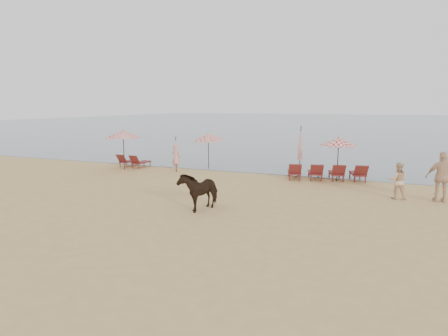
# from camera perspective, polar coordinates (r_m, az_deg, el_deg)

# --- Properties ---
(ground) EXTENTS (120.00, 120.00, 0.00)m
(ground) POSITION_cam_1_polar(r_m,az_deg,el_deg) (11.73, -9.17, -9.12)
(ground) COLOR tan
(ground) RESTS_ON ground
(sea) EXTENTS (160.00, 140.00, 0.06)m
(sea) POSITION_cam_1_polar(r_m,az_deg,el_deg) (89.77, 18.09, 6.73)
(sea) COLOR #51606B
(sea) RESTS_ON ground
(lounger_cluster_left) EXTENTS (1.62, 1.56, 0.55)m
(lounger_cluster_left) POSITION_cam_1_polar(r_m,az_deg,el_deg) (23.34, -13.70, 1.05)
(lounger_cluster_left) COLOR maroon
(lounger_cluster_left) RESTS_ON ground
(lounger_cluster_right) EXTENTS (4.03, 2.46, 0.60)m
(lounger_cluster_right) POSITION_cam_1_polar(r_m,az_deg,el_deg) (19.43, 15.31, -0.60)
(lounger_cluster_right) COLOR maroon
(lounger_cluster_right) RESTS_ON ground
(umbrella_open_left_a) EXTENTS (2.03, 2.03, 2.31)m
(umbrella_open_left_a) POSITION_cam_1_polar(r_m,az_deg,el_deg) (22.47, -15.13, 5.02)
(umbrella_open_left_a) COLOR black
(umbrella_open_left_a) RESTS_ON ground
(umbrella_open_left_b) EXTENTS (1.70, 1.73, 2.16)m
(umbrella_open_left_b) POSITION_cam_1_polar(r_m,az_deg,el_deg) (22.39, -2.39, 4.80)
(umbrella_open_left_b) COLOR black
(umbrella_open_left_b) RESTS_ON ground
(umbrella_open_right) EXTENTS (1.80, 1.80, 2.19)m
(umbrella_open_right) POSITION_cam_1_polar(r_m,az_deg,el_deg) (19.16, 17.08, 3.88)
(umbrella_open_right) COLOR black
(umbrella_open_right) RESTS_ON ground
(umbrella_closed_left) EXTENTS (0.25, 0.25, 2.03)m
(umbrella_closed_left) POSITION_cam_1_polar(r_m,az_deg,el_deg) (21.12, -7.33, 2.74)
(umbrella_closed_left) COLOR black
(umbrella_closed_left) RESTS_ON ground
(umbrella_closed_right) EXTENTS (0.31, 0.31, 2.58)m
(umbrella_closed_right) POSITION_cam_1_polar(r_m,az_deg,el_deg) (21.87, 11.58, 3.75)
(umbrella_closed_right) COLOR black
(umbrella_closed_right) RESTS_ON ground
(cow) EXTENTS (1.14, 1.79, 1.39)m
(cow) POSITION_cam_1_polar(r_m,az_deg,el_deg) (13.58, -3.79, -3.37)
(cow) COLOR black
(cow) RESTS_ON ground
(beachgoer_left) EXTENTS (0.59, 0.42, 1.51)m
(beachgoer_left) POSITION_cam_1_polar(r_m,az_deg,el_deg) (21.84, -7.33, 1.67)
(beachgoer_left) COLOR tan
(beachgoer_left) RESTS_ON ground
(beachgoer_right_a) EXTENTS (0.76, 0.61, 1.49)m
(beachgoer_right_a) POSITION_cam_1_polar(r_m,az_deg,el_deg) (16.51, 24.95, -1.75)
(beachgoer_right_a) COLOR #DCB189
(beachgoer_right_a) RESTS_ON ground
(beachgoer_right_b) EXTENTS (1.18, 0.55, 1.97)m
(beachgoer_right_b) POSITION_cam_1_polar(r_m,az_deg,el_deg) (16.72, 30.31, -1.21)
(beachgoer_right_b) COLOR #D4A984
(beachgoer_right_b) RESTS_ON ground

